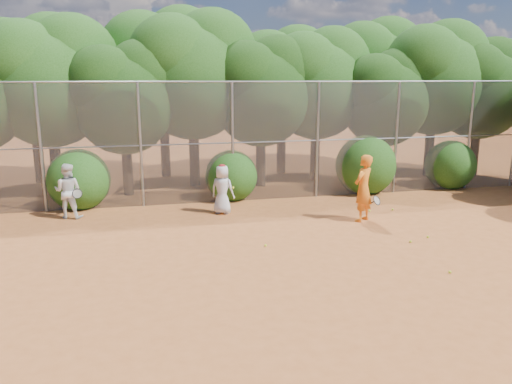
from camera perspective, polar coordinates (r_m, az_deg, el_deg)
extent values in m
plane|color=#AC5826|center=(11.83, 7.53, -7.62)|extent=(80.00, 80.00, 0.00)
cylinder|color=gray|center=(16.76, -23.39, 4.59)|extent=(0.09, 0.09, 4.00)
cylinder|color=gray|center=(16.48, -13.06, 5.19)|extent=(0.09, 0.09, 4.00)
cylinder|color=gray|center=(16.75, -2.70, 5.63)|extent=(0.09, 0.09, 4.00)
cylinder|color=gray|center=(17.53, 7.04, 5.88)|extent=(0.09, 0.09, 4.00)
cylinder|color=gray|center=(18.76, 15.73, 5.96)|extent=(0.09, 0.09, 4.00)
cylinder|color=gray|center=(20.37, 23.21, 5.91)|extent=(0.09, 0.09, 4.00)
cylinder|color=gray|center=(16.82, 0.66, 12.51)|extent=(20.00, 0.05, 0.05)
cylinder|color=gray|center=(16.95, 0.64, 5.74)|extent=(20.00, 0.04, 0.04)
cube|color=slate|center=(16.95, 0.64, 5.74)|extent=(20.00, 0.02, 4.00)
cylinder|color=black|center=(19.30, -21.92, 3.47)|extent=(0.38, 0.38, 2.52)
sphere|color=#1D4A12|center=(19.09, -22.56, 10.79)|extent=(4.03, 4.03, 4.03)
sphere|color=#1D4A12|center=(19.39, -20.21, 13.99)|extent=(3.23, 3.23, 3.23)
sphere|color=#1D4A12|center=(18.92, -25.08, 13.01)|extent=(3.02, 3.02, 3.02)
cylinder|color=black|center=(18.41, -14.49, 3.02)|extent=(0.36, 0.36, 2.17)
sphere|color=black|center=(18.18, -14.88, 9.63)|extent=(3.47, 3.47, 3.47)
sphere|color=black|center=(18.49, -12.81, 12.49)|extent=(2.78, 2.78, 2.78)
sphere|color=black|center=(17.92, -17.01, 11.69)|extent=(2.60, 2.60, 2.60)
cylinder|color=black|center=(19.45, -7.08, 4.58)|extent=(0.39, 0.39, 2.66)
sphere|color=#1D4A12|center=(19.25, -7.30, 12.28)|extent=(4.26, 4.26, 4.26)
sphere|color=#1D4A12|center=(19.79, -4.98, 15.44)|extent=(3.40, 3.40, 3.40)
sphere|color=#1D4A12|center=(18.88, -9.60, 14.78)|extent=(3.19, 3.19, 3.19)
cylinder|color=black|center=(19.31, 0.54, 4.04)|extent=(0.37, 0.37, 2.27)
sphere|color=black|center=(19.09, 0.55, 10.67)|extent=(3.64, 3.64, 3.64)
sphere|color=black|center=(19.61, 2.43, 13.38)|extent=(2.91, 2.91, 2.91)
sphere|color=black|center=(18.67, -1.19, 12.85)|extent=(2.73, 2.73, 2.73)
cylinder|color=black|center=(20.76, 6.77, 4.83)|extent=(0.38, 0.38, 2.45)
sphere|color=#1D4A12|center=(20.57, 6.95, 11.47)|extent=(3.92, 3.92, 3.92)
sphere|color=#1D4A12|center=(21.21, 8.71, 14.11)|extent=(3.14, 3.14, 3.14)
sphere|color=#1D4A12|center=(20.06, 5.40, 13.71)|extent=(2.94, 2.94, 2.94)
cylinder|color=black|center=(20.87, 14.18, 4.08)|extent=(0.36, 0.36, 2.10)
sphere|color=black|center=(20.67, 14.50, 9.72)|extent=(3.36, 3.36, 3.36)
sphere|color=black|center=(21.25, 15.85, 11.99)|extent=(2.69, 2.69, 2.69)
sphere|color=black|center=(20.15, 13.42, 11.62)|extent=(2.52, 2.52, 2.52)
cylinder|color=black|center=(22.58, 19.20, 5.03)|extent=(0.39, 0.39, 2.59)
sphere|color=#1D4A12|center=(22.41, 19.69, 11.47)|extent=(4.14, 4.14, 4.14)
sphere|color=#1D4A12|center=(23.21, 21.11, 13.95)|extent=(3.32, 3.32, 3.32)
sphere|color=#1D4A12|center=(21.77, 18.65, 13.71)|extent=(3.11, 3.11, 3.11)
cylinder|color=black|center=(23.48, 23.72, 4.59)|extent=(0.37, 0.37, 2.31)
sphere|color=black|center=(23.30, 24.23, 10.10)|extent=(3.70, 3.70, 3.70)
sphere|color=black|center=(24.03, 25.34, 12.26)|extent=(2.96, 2.96, 2.96)
sphere|color=black|center=(22.69, 23.50, 11.99)|extent=(2.77, 2.77, 2.77)
cylinder|color=black|center=(21.71, -23.65, 4.42)|extent=(0.39, 0.39, 2.62)
sphere|color=#1D4A12|center=(21.53, -24.28, 11.19)|extent=(4.20, 4.20, 4.20)
sphere|color=#1D4A12|center=(21.82, -22.11, 14.16)|extent=(3.36, 3.36, 3.36)
sphere|color=#1D4A12|center=(21.38, -26.64, 13.23)|extent=(3.15, 3.15, 3.15)
cylinder|color=black|center=(21.54, -10.37, 5.47)|extent=(0.40, 0.40, 2.80)
sphere|color=#1D4A12|center=(21.37, -10.67, 12.78)|extent=(4.48, 4.48, 4.48)
sphere|color=#1D4A12|center=(21.90, -8.42, 15.80)|extent=(3.58, 3.58, 3.58)
sphere|color=#1D4A12|center=(21.03, -12.94, 15.13)|extent=(3.36, 3.36, 3.36)
cylinder|color=black|center=(21.97, 2.89, 5.44)|extent=(0.38, 0.38, 2.52)
sphere|color=#1D4A12|center=(21.78, 2.97, 11.89)|extent=(4.03, 4.03, 4.03)
sphere|color=#1D4A12|center=(22.40, 4.76, 14.48)|extent=(3.23, 3.23, 3.23)
sphere|color=#1D4A12|center=(21.30, 1.34, 14.05)|extent=(3.02, 3.02, 3.02)
cylinder|color=black|center=(24.11, 12.90, 6.06)|extent=(0.40, 0.40, 2.73)
sphere|color=#1D4A12|center=(23.95, 13.23, 12.42)|extent=(4.37, 4.37, 4.37)
sphere|color=#1D4A12|center=(24.75, 14.79, 14.88)|extent=(3.49, 3.49, 3.49)
sphere|color=#1D4A12|center=(23.34, 11.97, 14.62)|extent=(3.28, 3.28, 3.28)
sphere|color=#1D4A12|center=(17.06, -19.62, 1.62)|extent=(2.00, 2.00, 2.00)
sphere|color=#1D4A12|center=(17.21, -2.84, 2.12)|extent=(1.80, 1.80, 1.80)
sphere|color=#1D4A12|center=(18.70, 12.43, 3.33)|extent=(2.20, 2.20, 2.20)
sphere|color=#1D4A12|center=(20.46, 21.33, 3.13)|extent=(1.90, 1.90, 1.90)
imported|color=orange|center=(14.84, 12.16, 0.43)|extent=(0.86, 0.81, 1.97)
torus|color=black|center=(14.90, 13.64, -0.94)|extent=(0.35, 0.31, 0.28)
cylinder|color=black|center=(15.01, 12.99, -1.23)|extent=(0.17, 0.23, 0.17)
imported|color=silver|center=(15.40, -3.86, 0.30)|extent=(0.89, 0.81, 1.53)
ellipsoid|color=#A9181C|center=(15.26, -3.90, 2.95)|extent=(0.22, 0.22, 0.13)
sphere|color=#CFE82A|center=(15.24, -2.63, 0.51)|extent=(0.07, 0.07, 0.07)
imported|color=white|center=(15.89, -20.71, 0.11)|extent=(0.94, 0.81, 1.66)
torus|color=black|center=(15.56, -19.75, -0.18)|extent=(0.32, 0.16, 0.29)
cylinder|color=black|center=(15.78, -19.55, -0.28)|extent=(0.07, 0.28, 0.13)
sphere|color=#CFE82A|center=(13.94, 19.05, -4.88)|extent=(0.07, 0.07, 0.07)
sphere|color=#CFE82A|center=(16.11, 12.85, -2.11)|extent=(0.07, 0.07, 0.07)
sphere|color=#CFE82A|center=(11.69, 21.29, -8.51)|extent=(0.07, 0.07, 0.07)
sphere|color=#CFE82A|center=(13.43, 17.24, -5.42)|extent=(0.07, 0.07, 0.07)
sphere|color=#CFE82A|center=(12.55, 1.10, -6.12)|extent=(0.07, 0.07, 0.07)
sphere|color=#CFE82A|center=(16.45, 15.34, -1.94)|extent=(0.07, 0.07, 0.07)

